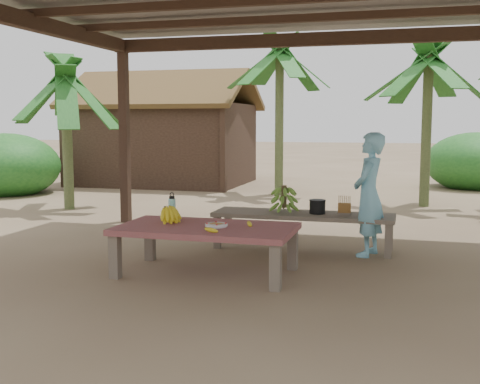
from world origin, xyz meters
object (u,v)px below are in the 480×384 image
(bench, at_px, (303,218))
(woman, at_px, (369,195))
(cooking_pot, at_px, (317,207))
(ripe_banana_bunch, at_px, (166,213))
(plate, at_px, (216,225))
(work_table, at_px, (206,232))
(water_flask, at_px, (172,208))

(bench, xyz_separation_m, woman, (0.79, -0.15, 0.33))
(cooking_pot, bearing_deg, ripe_banana_bunch, -136.67)
(plate, bearing_deg, work_table, 171.46)
(water_flask, bearing_deg, cooking_pot, 39.14)
(ripe_banana_bunch, relative_size, woman, 0.21)
(work_table, bearing_deg, plate, -8.23)
(water_flask, distance_m, cooking_pot, 1.84)
(bench, relative_size, woman, 1.53)
(bench, xyz_separation_m, plate, (-0.64, -1.48, 0.12))
(work_table, relative_size, plate, 7.71)
(work_table, xyz_separation_m, ripe_banana_bunch, (-0.49, 0.12, 0.16))
(ripe_banana_bunch, bearing_deg, work_table, -14.08)
(water_flask, bearing_deg, bench, 42.79)
(work_table, distance_m, woman, 2.05)
(work_table, distance_m, cooking_pot, 1.74)
(plate, relative_size, water_flask, 0.79)
(bench, bearing_deg, woman, -10.20)
(woman, bearing_deg, ripe_banana_bunch, -46.17)
(water_flask, bearing_deg, work_table, -31.52)
(ripe_banana_bunch, bearing_deg, water_flask, 91.16)
(water_flask, height_order, woman, woman)
(work_table, bearing_deg, bench, 63.05)
(work_table, xyz_separation_m, bench, (0.75, 1.46, -0.04))
(ripe_banana_bunch, height_order, woman, woman)
(work_table, height_order, ripe_banana_bunch, ripe_banana_bunch)
(work_table, height_order, woman, woman)
(work_table, distance_m, ripe_banana_bunch, 0.53)
(cooking_pot, bearing_deg, water_flask, -140.86)
(woman, bearing_deg, work_table, -36.07)
(bench, relative_size, cooking_pot, 11.47)
(water_flask, xyz_separation_m, cooking_pot, (1.43, 1.16, -0.09))
(plate, xyz_separation_m, water_flask, (-0.61, 0.32, 0.11))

